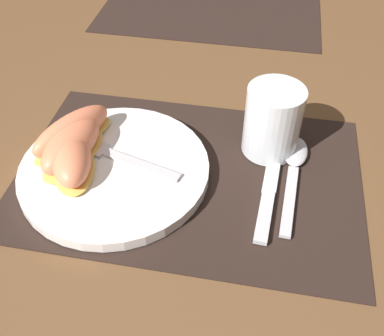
{
  "coord_description": "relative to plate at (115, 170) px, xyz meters",
  "views": [
    {
      "loc": [
        0.08,
        -0.42,
        0.44
      ],
      "look_at": [
        0.01,
        -0.01,
        0.02
      ],
      "focal_mm": 42.0,
      "sensor_mm": 36.0,
      "label": 1
    }
  ],
  "objects": [
    {
      "name": "knife",
      "position": [
        0.21,
        0.02,
        -0.01
      ],
      "size": [
        0.03,
        0.21,
        0.01
      ],
      "color": "silver",
      "rests_on": "placemat"
    },
    {
      "name": "spoon",
      "position": [
        0.24,
        0.06,
        -0.0
      ],
      "size": [
        0.04,
        0.18,
        0.01
      ],
      "color": "silver",
      "rests_on": "placemat"
    },
    {
      "name": "citrus_wedge_1",
      "position": [
        -0.06,
        0.01,
        0.03
      ],
      "size": [
        0.08,
        0.13,
        0.05
      ],
      "color": "#F7C656",
      "rests_on": "plate"
    },
    {
      "name": "juice_glass",
      "position": [
        0.2,
        0.09,
        0.04
      ],
      "size": [
        0.08,
        0.08,
        0.1
      ],
      "color": "silver",
      "rests_on": "placemat"
    },
    {
      "name": "plate",
      "position": [
        0.0,
        0.0,
        0.0
      ],
      "size": [
        0.26,
        0.26,
        0.02
      ],
      "color": "white",
      "rests_on": "placemat"
    },
    {
      "name": "ground_plane",
      "position": [
        0.1,
        0.02,
        -0.01
      ],
      "size": [
        3.0,
        3.0,
        0.0
      ],
      "primitive_type": "plane",
      "color": "brown"
    },
    {
      "name": "fork",
      "position": [
        -0.01,
        0.02,
        0.01
      ],
      "size": [
        0.19,
        0.07,
        0.0
      ],
      "color": "silver",
      "rests_on": "plate"
    },
    {
      "name": "placemat",
      "position": [
        0.1,
        0.02,
        -0.01
      ],
      "size": [
        0.47,
        0.31,
        0.0
      ],
      "color": "black",
      "rests_on": "ground_plane"
    },
    {
      "name": "citrus_wedge_0",
      "position": [
        -0.07,
        0.03,
        0.03
      ],
      "size": [
        0.1,
        0.14,
        0.05
      ],
      "color": "#F7C656",
      "rests_on": "plate"
    },
    {
      "name": "citrus_wedge_2",
      "position": [
        -0.05,
        -0.02,
        0.03
      ],
      "size": [
        0.09,
        0.12,
        0.04
      ],
      "color": "#F7C656",
      "rests_on": "plate"
    },
    {
      "name": "placemat_far",
      "position": [
        0.05,
        0.53,
        -0.01
      ],
      "size": [
        0.47,
        0.31,
        0.0
      ],
      "color": "black",
      "rests_on": "ground_plane"
    }
  ]
}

